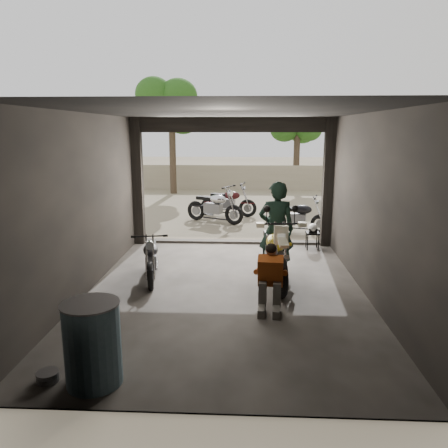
# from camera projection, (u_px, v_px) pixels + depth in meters

# --- Properties ---
(ground) EXTENTS (80.00, 80.00, 0.00)m
(ground) POSITION_uv_depth(u_px,v_px,m) (226.00, 292.00, 7.96)
(ground) COLOR #7A6D56
(ground) RESTS_ON ground
(garage) EXTENTS (7.00, 7.13, 3.20)m
(garage) POSITION_uv_depth(u_px,v_px,m) (227.00, 218.00, 8.22)
(garage) COLOR #2D2B28
(garage) RESTS_ON ground
(boundary_wall) EXTENTS (18.00, 0.30, 1.20)m
(boundary_wall) POSITION_uv_depth(u_px,v_px,m) (239.00, 177.00, 21.49)
(boundary_wall) COLOR gray
(boundary_wall) RESTS_ON ground
(tree_left) EXTENTS (2.20, 2.20, 5.60)m
(tree_left) POSITION_uv_depth(u_px,v_px,m) (171.00, 105.00, 19.46)
(tree_left) COLOR #382B1E
(tree_left) RESTS_ON ground
(tree_right) EXTENTS (2.20, 2.20, 5.00)m
(tree_right) POSITION_uv_depth(u_px,v_px,m) (298.00, 115.00, 20.73)
(tree_right) COLOR #382B1E
(tree_right) RESTS_ON ground
(main_bike) EXTENTS (1.02, 2.08, 1.34)m
(main_bike) POSITION_uv_depth(u_px,v_px,m) (274.00, 250.00, 8.31)
(main_bike) COLOR beige
(main_bike) RESTS_ON ground
(left_bike) EXTENTS (0.88, 1.58, 1.01)m
(left_bike) POSITION_uv_depth(u_px,v_px,m) (151.00, 255.00, 8.54)
(left_bike) COLOR black
(left_bike) RESTS_ON ground
(outside_bike_a) EXTENTS (1.92, 1.47, 1.20)m
(outside_bike_a) POSITION_uv_depth(u_px,v_px,m) (214.00, 204.00, 13.80)
(outside_bike_a) COLOR black
(outside_bike_a) RESTS_ON ground
(outside_bike_b) EXTENTS (1.79, 0.99, 1.15)m
(outside_bike_b) POSITION_uv_depth(u_px,v_px,m) (228.00, 200.00, 14.82)
(outside_bike_b) COLOR #370D0F
(outside_bike_b) RESTS_ON ground
(outside_bike_c) EXTENTS (1.68, 0.98, 1.07)m
(outside_bike_c) POSITION_uv_depth(u_px,v_px,m) (299.00, 214.00, 12.50)
(outside_bike_c) COLOR black
(outside_bike_c) RESTS_ON ground
(rider) EXTENTS (0.72, 0.48, 1.94)m
(rider) POSITION_uv_depth(u_px,v_px,m) (276.00, 230.00, 8.62)
(rider) COLOR black
(rider) RESTS_ON ground
(mechanic) EXTENTS (0.61, 0.79, 1.07)m
(mechanic) POSITION_uv_depth(u_px,v_px,m) (270.00, 280.00, 7.01)
(mechanic) COLOR #A14715
(mechanic) RESTS_ON ground
(stool) EXTENTS (0.32, 0.32, 0.44)m
(stool) POSITION_uv_depth(u_px,v_px,m) (313.00, 235.00, 10.71)
(stool) COLOR black
(stool) RESTS_ON ground
(helmet) EXTENTS (0.29, 0.30, 0.22)m
(helmet) POSITION_uv_depth(u_px,v_px,m) (313.00, 228.00, 10.65)
(helmet) COLOR silver
(helmet) RESTS_ON stool
(oil_drum) EXTENTS (0.71, 0.71, 1.00)m
(oil_drum) POSITION_uv_depth(u_px,v_px,m) (93.00, 345.00, 4.99)
(oil_drum) COLOR #3C5764
(oil_drum) RESTS_ON ground
(sign_post) EXTENTS (0.89, 0.08, 2.68)m
(sign_post) POSITION_uv_depth(u_px,v_px,m) (384.00, 178.00, 9.81)
(sign_post) COLOR black
(sign_post) RESTS_ON ground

